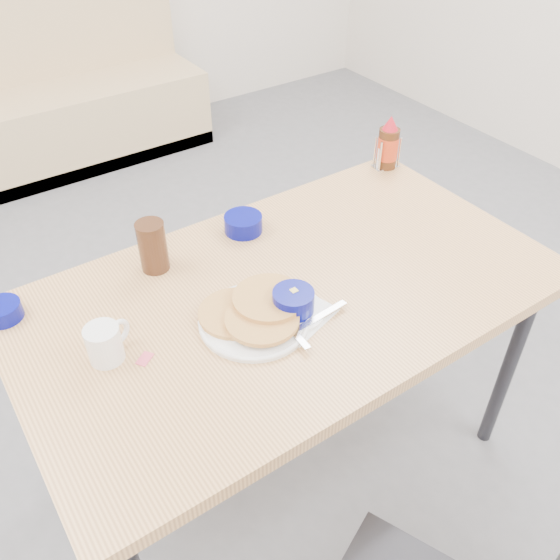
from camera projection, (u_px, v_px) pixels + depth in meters
ground at (333, 514)px, 1.86m from camera, size 6.00×6.00×0.00m
booth_bench at (36, 107)px, 3.41m from camera, size 1.90×0.56×1.22m
dining_table at (290, 305)px, 1.57m from camera, size 1.40×0.80×0.76m
pancake_plate at (255, 315)px, 1.43m from camera, size 0.28×0.29×0.05m
coffee_mug at (105, 342)px, 1.32m from camera, size 0.11×0.08×0.09m
grits_setting at (294, 305)px, 1.44m from camera, size 0.23×0.21×0.07m
creamer_bowl at (3, 311)px, 1.43m from camera, size 0.09×0.09×0.04m
butter_bowl at (243, 224)px, 1.72m from camera, size 0.11×0.11×0.05m
amber_tumbler at (153, 246)px, 1.55m from camera, size 0.10×0.10×0.14m
condiment_caddy at (387, 157)px, 2.00m from camera, size 0.10×0.07×0.11m
syrup_bottle at (388, 145)px, 1.98m from camera, size 0.07×0.07×0.18m
sugar_wrapper at (145, 359)px, 1.34m from camera, size 0.05×0.05×0.00m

